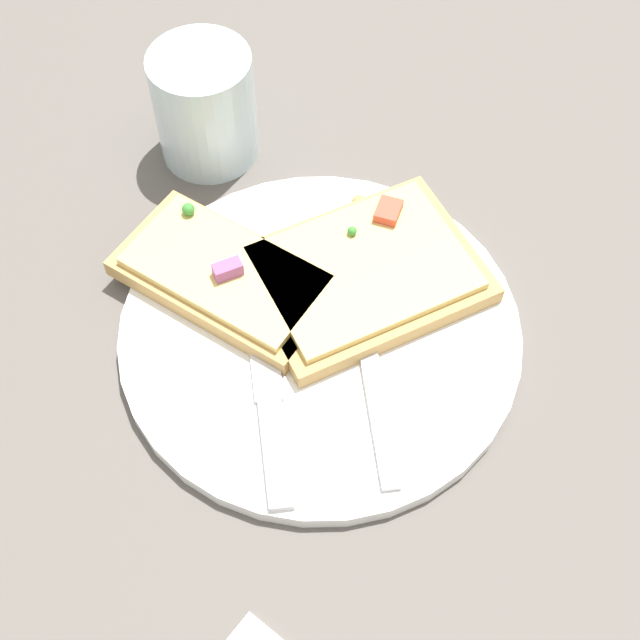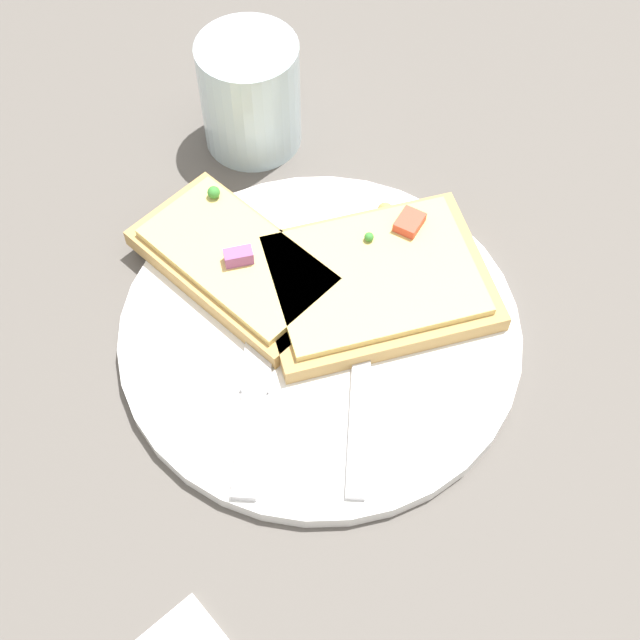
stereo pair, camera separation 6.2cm
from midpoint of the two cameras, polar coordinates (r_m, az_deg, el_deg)
ground_plane at (r=0.64m, az=2.77°, el=-1.29°), size 4.00×4.00×0.00m
plate at (r=0.63m, az=2.79°, el=-1.01°), size 0.28×0.28×0.01m
fork at (r=0.62m, az=5.58°, el=-2.05°), size 0.15×0.15×0.01m
knife at (r=0.60m, az=-1.21°, el=-4.17°), size 0.16×0.15×0.01m
pizza_slice_main at (r=0.64m, az=6.00°, el=2.54°), size 0.18×0.20×0.03m
pizza_slice_corner at (r=0.65m, az=-2.58°, el=3.51°), size 0.16×0.10×0.03m
crumb_scatter at (r=0.66m, az=3.01°, el=4.91°), size 0.03×0.16×0.01m
drinking_glass at (r=0.72m, az=-2.00°, el=14.08°), size 0.08×0.08×0.09m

